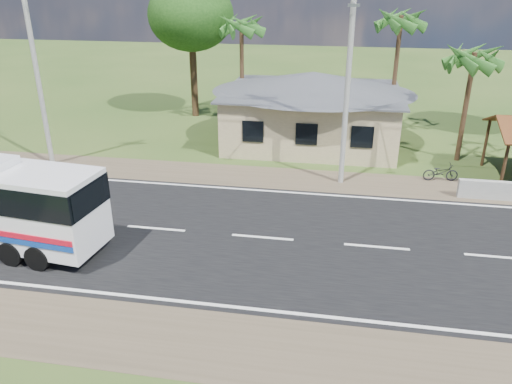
% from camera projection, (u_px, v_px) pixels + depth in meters
% --- Properties ---
extents(ground, '(120.00, 120.00, 0.00)m').
position_uv_depth(ground, '(263.00, 238.00, 20.10)').
color(ground, '#2A4518').
rests_on(ground, ground).
extents(road, '(120.00, 16.00, 0.03)m').
position_uv_depth(road, '(263.00, 238.00, 20.10)').
color(road, black).
rests_on(road, ground).
extents(house, '(12.40, 10.00, 5.00)m').
position_uv_depth(house, '(312.00, 101.00, 30.63)').
color(house, tan).
rests_on(house, ground).
extents(utility_poles, '(32.80, 2.22, 11.00)m').
position_uv_depth(utility_poles, '(342.00, 68.00, 23.24)').
color(utility_poles, '#9E9E99').
rests_on(utility_poles, ground).
extents(palm_near, '(2.80, 2.80, 6.70)m').
position_uv_depth(palm_near, '(474.00, 58.00, 26.27)').
color(palm_near, '#47301E').
rests_on(palm_near, ground).
extents(palm_mid, '(2.80, 2.80, 8.20)m').
position_uv_depth(palm_mid, '(401.00, 21.00, 30.31)').
color(palm_mid, '#47301E').
rests_on(palm_mid, ground).
extents(palm_far, '(2.80, 2.80, 7.70)m').
position_uv_depth(palm_far, '(241.00, 26.00, 32.51)').
color(palm_far, '#47301E').
rests_on(palm_far, ground).
extents(tree_behind_house, '(6.00, 6.00, 9.61)m').
position_uv_depth(tree_behind_house, '(191.00, 16.00, 34.77)').
color(tree_behind_house, '#47301E').
rests_on(tree_behind_house, ground).
extents(motorcycle, '(1.82, 0.81, 0.92)m').
position_uv_depth(motorcycle, '(441.00, 172.00, 25.51)').
color(motorcycle, black).
rests_on(motorcycle, ground).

